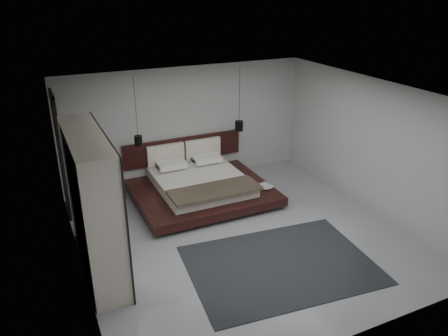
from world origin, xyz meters
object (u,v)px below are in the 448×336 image
lattice_screen (61,155)px  wardrobe (93,204)px  pendant_right (239,126)px  rug (281,265)px  pendant_left (138,140)px  bed (200,185)px

lattice_screen → wardrobe: size_ratio=1.05×
pendant_right → rug: pendant_right is taller
pendant_right → rug: (-0.95, -3.54, -1.40)m
wardrobe → rug: wardrobe is taller
wardrobe → pendant_left: bearing=58.9°
lattice_screen → bed: lattice_screen is taller
pendant_left → wardrobe: size_ratio=0.61×
pendant_right → rug: bearing=-105.1°
pendant_left → bed: bearing=-21.7°
wardrobe → lattice_screen: bearing=96.2°
bed → pendant_left: pendant_left is taller
bed → wardrobe: size_ratio=1.21×
bed → pendant_left: 1.72m
bed → wardrobe: wardrobe is taller
lattice_screen → pendant_right: pendant_right is taller
bed → pendant_right: bearing=21.7°
lattice_screen → bed: 3.05m
wardrobe → rug: (2.85, -1.29, -1.20)m
bed → pendant_left: bearing=158.3°
pendant_left → wardrobe: bearing=-121.1°
wardrobe → rug: bearing=-24.4°
rug → pendant_left: bearing=112.9°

